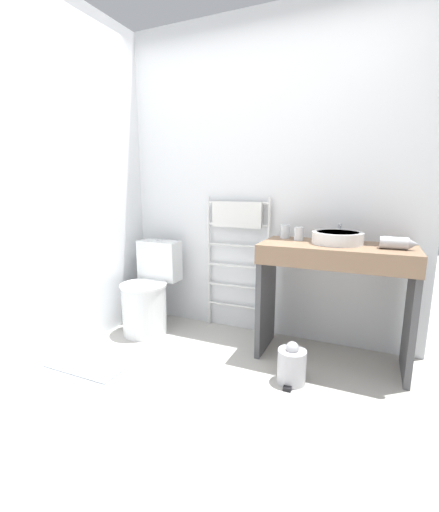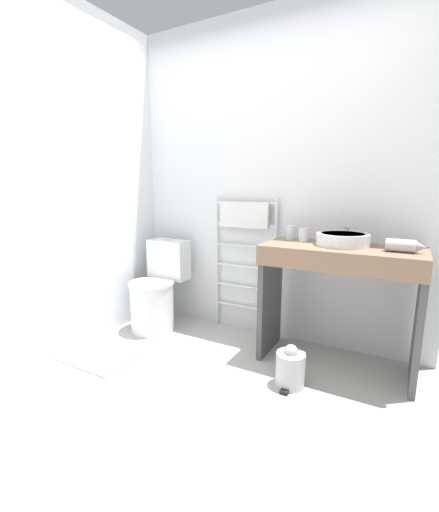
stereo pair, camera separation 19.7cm
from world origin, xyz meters
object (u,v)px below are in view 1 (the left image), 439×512
Objects in this scene: sink_basin at (337,237)px; cup_near_wall at (285,232)px; towel_radiator at (237,235)px; toilet at (149,295)px; hair_dryer at (396,243)px; trash_bin at (292,365)px; cup_near_edge at (299,234)px.

cup_near_wall reaches higher than sink_basin.
towel_radiator reaches higher than cup_near_wall.
sink_basin is at bearing -13.65° from towel_radiator.
cup_near_wall reaches higher than toilet.
hair_dryer is (1.19, -0.26, 0.06)m from towel_radiator.
towel_radiator is at bearing 24.51° from toilet.
sink_basin is 0.41m from cup_near_wall.
hair_dryer is at bearing -12.44° from towel_radiator.
sink_basin reaches higher than toilet.
cup_near_wall is at bearing 110.35° from trash_bin.
cup_near_wall is at bearing 167.12° from hair_dryer.
trash_bin is (0.21, -0.56, -0.80)m from cup_near_wall.
cup_near_wall reaches higher than hair_dryer.
towel_radiator is at bearing 164.28° from cup_near_edge.
cup_near_edge is at bearing -29.08° from cup_near_wall.
trash_bin is at bearing -113.15° from sink_basin.
cup_near_edge is 0.44× the size of hair_dryer.
cup_near_wall is 1.04× the size of cup_near_edge.
towel_radiator is 0.85m from sink_basin.
cup_near_edge is at bearing 170.55° from sink_basin.
cup_near_edge reaches higher than trash_bin.
hair_dryer reaches higher than trash_bin.
hair_dryer is at bearing 1.75° from toilet.
trash_bin is (-0.55, -0.38, -0.78)m from hair_dryer.
sink_basin reaches higher than trash_bin.
sink_basin is 0.92m from trash_bin.
towel_radiator is at bearing 168.34° from cup_near_wall.
cup_near_wall is at bearing 11.53° from toilet.
sink_basin is at bearing 170.34° from hair_dryer.
towel_radiator is (0.70, 0.32, 0.52)m from toilet.
cup_near_wall reaches higher than cup_near_edge.
toilet is at bearing 166.39° from trash_bin.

